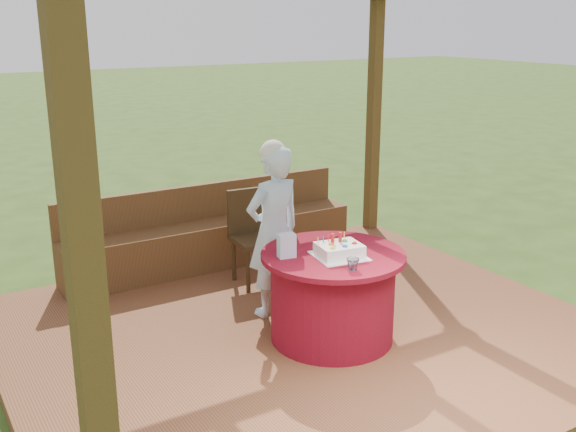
{
  "coord_description": "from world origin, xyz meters",
  "views": [
    {
      "loc": [
        -2.67,
        -4.14,
        2.52
      ],
      "look_at": [
        0.0,
        0.25,
        1.0
      ],
      "focal_mm": 42.0,
      "sensor_mm": 36.0,
      "label": 1
    }
  ],
  "objects_px": {
    "birthday_cake": "(339,250)",
    "drinking_glass": "(353,264)",
    "elderly_woman": "(274,229)",
    "table": "(332,295)",
    "bench": "(212,239)",
    "chair": "(254,232)",
    "gift_bag": "(287,246)"
  },
  "relations": [
    {
      "from": "table",
      "to": "elderly_woman",
      "type": "xyz_separation_m",
      "value": [
        -0.14,
        0.64,
        0.38
      ]
    },
    {
      "from": "gift_bag",
      "to": "drinking_glass",
      "type": "bearing_deg",
      "value": -49.46
    },
    {
      "from": "bench",
      "to": "birthday_cake",
      "type": "height_order",
      "value": "birthday_cake"
    },
    {
      "from": "elderly_woman",
      "to": "drinking_glass",
      "type": "xyz_separation_m",
      "value": [
        0.06,
        -1.0,
        0.01
      ]
    },
    {
      "from": "bench",
      "to": "gift_bag",
      "type": "relative_size",
      "value": 16.67
    },
    {
      "from": "table",
      "to": "gift_bag",
      "type": "height_order",
      "value": "gift_bag"
    },
    {
      "from": "elderly_woman",
      "to": "drinking_glass",
      "type": "bearing_deg",
      "value": -86.81
    },
    {
      "from": "chair",
      "to": "gift_bag",
      "type": "distance_m",
      "value": 1.36
    },
    {
      "from": "elderly_woman",
      "to": "gift_bag",
      "type": "height_order",
      "value": "elderly_woman"
    },
    {
      "from": "bench",
      "to": "drinking_glass",
      "type": "xyz_separation_m",
      "value": [
        0.01,
        -2.32,
        0.48
      ]
    },
    {
      "from": "gift_bag",
      "to": "chair",
      "type": "bearing_deg",
      "value": 83.38
    },
    {
      "from": "bench",
      "to": "elderly_woman",
      "type": "distance_m",
      "value": 1.4
    },
    {
      "from": "birthday_cake",
      "to": "gift_bag",
      "type": "distance_m",
      "value": 0.39
    },
    {
      "from": "bench",
      "to": "birthday_cake",
      "type": "bearing_deg",
      "value": -87.47
    },
    {
      "from": "bench",
      "to": "chair",
      "type": "height_order",
      "value": "chair"
    },
    {
      "from": "chair",
      "to": "birthday_cake",
      "type": "xyz_separation_m",
      "value": [
        -0.07,
        -1.45,
        0.27
      ]
    },
    {
      "from": "bench",
      "to": "table",
      "type": "bearing_deg",
      "value": -87.13
    },
    {
      "from": "table",
      "to": "chair",
      "type": "relative_size",
      "value": 1.25
    },
    {
      "from": "birthday_cake",
      "to": "drinking_glass",
      "type": "xyz_separation_m",
      "value": [
        -0.08,
        -0.27,
        -0.01
      ]
    },
    {
      "from": "drinking_glass",
      "to": "table",
      "type": "bearing_deg",
      "value": 76.39
    },
    {
      "from": "bench",
      "to": "drinking_glass",
      "type": "height_order",
      "value": "bench"
    },
    {
      "from": "gift_bag",
      "to": "drinking_glass",
      "type": "xyz_separation_m",
      "value": [
        0.26,
        -0.46,
        -0.05
      ]
    },
    {
      "from": "table",
      "to": "gift_bag",
      "type": "xyz_separation_m",
      "value": [
        -0.35,
        0.1,
        0.43
      ]
    },
    {
      "from": "table",
      "to": "drinking_glass",
      "type": "distance_m",
      "value": 0.54
    },
    {
      "from": "table",
      "to": "drinking_glass",
      "type": "relative_size",
      "value": 12.12
    },
    {
      "from": "birthday_cake",
      "to": "gift_bag",
      "type": "xyz_separation_m",
      "value": [
        -0.34,
        0.19,
        0.04
      ]
    },
    {
      "from": "birthday_cake",
      "to": "drinking_glass",
      "type": "bearing_deg",
      "value": -106.27
    },
    {
      "from": "chair",
      "to": "elderly_woman",
      "type": "distance_m",
      "value": 0.79
    },
    {
      "from": "elderly_woman",
      "to": "table",
      "type": "bearing_deg",
      "value": -77.43
    },
    {
      "from": "bench",
      "to": "drinking_glass",
      "type": "bearing_deg",
      "value": -89.74
    },
    {
      "from": "chair",
      "to": "gift_bag",
      "type": "relative_size",
      "value": 4.86
    },
    {
      "from": "elderly_woman",
      "to": "birthday_cake",
      "type": "height_order",
      "value": "elderly_woman"
    }
  ]
}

